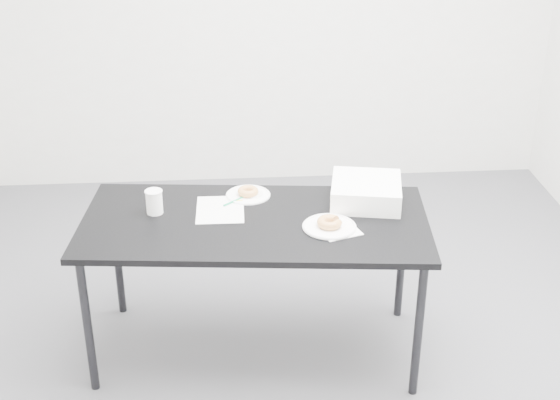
{
  "coord_description": "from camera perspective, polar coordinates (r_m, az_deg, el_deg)",
  "views": [
    {
      "loc": [
        -0.31,
        -3.3,
        2.45
      ],
      "look_at": [
        -0.06,
        0.02,
        0.79
      ],
      "focal_mm": 50.0,
      "sensor_mm": 36.0,
      "label": 1
    }
  ],
  "objects": [
    {
      "name": "pen",
      "position": [
        3.82,
        -3.4,
        -0.09
      ],
      "size": [
        0.11,
        0.1,
        0.01
      ],
      "primitive_type": "cylinder",
      "rotation": [
        0.0,
        1.57,
        0.73
      ],
      "color": "#0C8A53",
      "rests_on": "scorecard"
    },
    {
      "name": "donut_near",
      "position": [
        3.58,
        3.64,
        -1.63
      ],
      "size": [
        0.14,
        0.14,
        0.04
      ],
      "primitive_type": "torus",
      "rotation": [
        0.0,
        0.0,
        0.19
      ],
      "color": "#C27C3D",
      "rests_on": "plate_near"
    },
    {
      "name": "plate_near",
      "position": [
        3.59,
        3.63,
        -1.95
      ],
      "size": [
        0.25,
        0.25,
        0.01
      ],
      "primitive_type": "cylinder",
      "color": "white",
      "rests_on": "napkin"
    },
    {
      "name": "cup_lid",
      "position": [
        3.88,
        -1.88,
        0.4
      ],
      "size": [
        0.09,
        0.09,
        0.01
      ],
      "primitive_type": "cylinder",
      "color": "white",
      "rests_on": "table"
    },
    {
      "name": "logo_patch",
      "position": [
        3.83,
        -3.09,
        -0.06
      ],
      "size": [
        0.05,
        0.05,
        0.0
      ],
      "primitive_type": "cube",
      "rotation": [
        0.0,
        0.0,
        -0.02
      ],
      "color": "green",
      "rests_on": "scorecard"
    },
    {
      "name": "napkin",
      "position": [
        3.57,
        4.28,
        -2.18
      ],
      "size": [
        0.22,
        0.22,
        0.0
      ],
      "primitive_type": "cube",
      "rotation": [
        0.0,
        0.0,
        0.33
      ],
      "color": "white",
      "rests_on": "table"
    },
    {
      "name": "floor",
      "position": [
        4.12,
        0.89,
        -10.04
      ],
      "size": [
        4.0,
        4.0,
        0.0
      ],
      "primitive_type": "plane",
      "color": "#47474C",
      "rests_on": "ground"
    },
    {
      "name": "table",
      "position": [
        3.68,
        -1.85,
        -2.25
      ],
      "size": [
        1.69,
        0.92,
        0.74
      ],
      "rotation": [
        0.0,
        0.0,
        -0.1
      ],
      "color": "black",
      "rests_on": "floor"
    },
    {
      "name": "scorecard",
      "position": [
        3.75,
        -4.4,
        -0.7
      ],
      "size": [
        0.23,
        0.29,
        0.0
      ],
      "primitive_type": "cube",
      "rotation": [
        0.0,
        0.0,
        -0.02
      ],
      "color": "white",
      "rests_on": "table"
    },
    {
      "name": "donut_far",
      "position": [
        3.88,
        -2.36,
        0.64
      ],
      "size": [
        0.13,
        0.13,
        0.03
      ],
      "primitive_type": "torus",
      "rotation": [
        0.0,
        0.0,
        -0.36
      ],
      "color": "#C27C3D",
      "rests_on": "plate_far"
    },
    {
      "name": "coffee_cup",
      "position": [
        3.74,
        -9.18,
        -0.13
      ],
      "size": [
        0.08,
        0.08,
        0.12
      ],
      "primitive_type": "cylinder",
      "color": "white",
      "rests_on": "table"
    },
    {
      "name": "bakery_box",
      "position": [
        3.82,
        6.31,
        0.62
      ],
      "size": [
        0.39,
        0.39,
        0.11
      ],
      "primitive_type": "cube",
      "rotation": [
        0.0,
        0.0,
        -0.18
      ],
      "color": "white",
      "rests_on": "table"
    },
    {
      "name": "plate_far",
      "position": [
        3.88,
        -2.35,
        0.37
      ],
      "size": [
        0.22,
        0.22,
        0.01
      ],
      "primitive_type": "cylinder",
      "color": "white",
      "rests_on": "table"
    }
  ]
}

